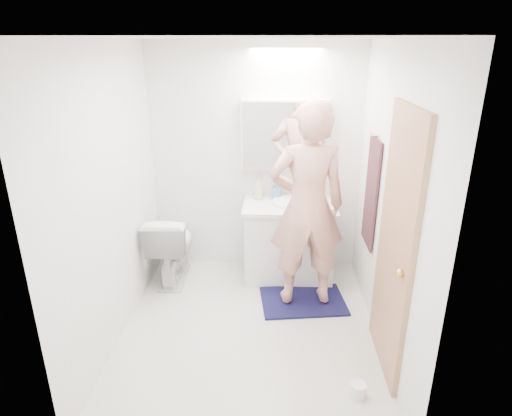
# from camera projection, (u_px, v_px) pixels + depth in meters

# --- Properties ---
(floor) EXTENTS (2.50, 2.50, 0.00)m
(floor) POSITION_uv_depth(u_px,v_px,m) (249.00, 329.00, 3.86)
(floor) COLOR silver
(floor) RESTS_ON ground
(ceiling) EXTENTS (2.50, 2.50, 0.00)m
(ceiling) POSITION_uv_depth(u_px,v_px,m) (247.00, 38.00, 3.00)
(ceiling) COLOR white
(ceiling) RESTS_ON floor
(wall_back) EXTENTS (2.50, 0.00, 2.50)m
(wall_back) POSITION_uv_depth(u_px,v_px,m) (255.00, 161.00, 4.59)
(wall_back) COLOR white
(wall_back) RESTS_ON floor
(wall_front) EXTENTS (2.50, 0.00, 2.50)m
(wall_front) POSITION_uv_depth(u_px,v_px,m) (234.00, 284.00, 2.26)
(wall_front) COLOR white
(wall_front) RESTS_ON floor
(wall_left) EXTENTS (0.00, 2.50, 2.50)m
(wall_left) POSITION_uv_depth(u_px,v_px,m) (111.00, 199.00, 3.47)
(wall_left) COLOR white
(wall_left) RESTS_ON floor
(wall_right) EXTENTS (0.00, 2.50, 2.50)m
(wall_right) POSITION_uv_depth(u_px,v_px,m) (390.00, 204.00, 3.38)
(wall_right) COLOR white
(wall_right) RESTS_ON floor
(vanity_cabinet) EXTENTS (0.90, 0.55, 0.78)m
(vanity_cabinet) POSITION_uv_depth(u_px,v_px,m) (289.00, 243.00, 4.60)
(vanity_cabinet) COLOR silver
(vanity_cabinet) RESTS_ON floor
(countertop) EXTENTS (0.95, 0.58, 0.04)m
(countertop) POSITION_uv_depth(u_px,v_px,m) (290.00, 206.00, 4.46)
(countertop) COLOR silver
(countertop) RESTS_ON vanity_cabinet
(sink_basin) EXTENTS (0.36, 0.36, 0.03)m
(sink_basin) POSITION_uv_depth(u_px,v_px,m) (290.00, 202.00, 4.47)
(sink_basin) COLOR white
(sink_basin) RESTS_ON countertop
(faucet) EXTENTS (0.02, 0.02, 0.16)m
(faucet) POSITION_uv_depth(u_px,v_px,m) (289.00, 190.00, 4.63)
(faucet) COLOR silver
(faucet) RESTS_ON countertop
(medicine_cabinet) EXTENTS (0.88, 0.14, 0.70)m
(medicine_cabinet) POSITION_uv_depth(u_px,v_px,m) (285.00, 134.00, 4.40)
(medicine_cabinet) COLOR white
(medicine_cabinet) RESTS_ON wall_back
(mirror_panel) EXTENTS (0.84, 0.01, 0.66)m
(mirror_panel) POSITION_uv_depth(u_px,v_px,m) (285.00, 136.00, 4.33)
(mirror_panel) COLOR silver
(mirror_panel) RESTS_ON medicine_cabinet
(toilet) EXTENTS (0.43, 0.74, 0.76)m
(toilet) POSITION_uv_depth(u_px,v_px,m) (172.00, 246.00, 4.55)
(toilet) COLOR white
(toilet) RESTS_ON floor
(bath_rug) EXTENTS (0.86, 0.65, 0.02)m
(bath_rug) POSITION_uv_depth(u_px,v_px,m) (303.00, 301.00, 4.25)
(bath_rug) COLOR #141238
(bath_rug) RESTS_ON floor
(person) EXTENTS (0.74, 0.54, 1.90)m
(person) POSITION_uv_depth(u_px,v_px,m) (307.00, 207.00, 3.90)
(person) COLOR tan
(person) RESTS_ON bath_rug
(door) EXTENTS (0.04, 0.80, 2.00)m
(door) POSITION_uv_depth(u_px,v_px,m) (395.00, 247.00, 3.13)
(door) COLOR tan
(door) RESTS_ON wall_right
(door_knob) EXTENTS (0.06, 0.06, 0.06)m
(door_knob) POSITION_uv_depth(u_px,v_px,m) (400.00, 273.00, 2.87)
(door_knob) COLOR gold
(door_knob) RESTS_ON door
(towel) EXTENTS (0.02, 0.42, 1.00)m
(towel) POSITION_uv_depth(u_px,v_px,m) (371.00, 193.00, 3.93)
(towel) COLOR #102134
(towel) RESTS_ON wall_right
(towel_hook) EXTENTS (0.07, 0.02, 0.02)m
(towel_hook) POSITION_uv_depth(u_px,v_px,m) (375.00, 136.00, 3.75)
(towel_hook) COLOR silver
(towel_hook) RESTS_ON wall_right
(soap_bottle_a) EXTENTS (0.12, 0.12, 0.22)m
(soap_bottle_a) POSITION_uv_depth(u_px,v_px,m) (259.00, 189.00, 4.56)
(soap_bottle_a) COLOR beige
(soap_bottle_a) RESTS_ON countertop
(soap_bottle_b) EXTENTS (0.10, 0.10, 0.19)m
(soap_bottle_b) POSITION_uv_depth(u_px,v_px,m) (276.00, 190.00, 4.59)
(soap_bottle_b) COLOR #4E77A8
(soap_bottle_b) RESTS_ON countertop
(toothbrush_cup) EXTENTS (0.13, 0.13, 0.10)m
(toothbrush_cup) POSITION_uv_depth(u_px,v_px,m) (311.00, 195.00, 4.57)
(toothbrush_cup) COLOR #3D6BB9
(toothbrush_cup) RESTS_ON countertop
(toilet_paper_roll) EXTENTS (0.11, 0.11, 0.10)m
(toilet_paper_roll) POSITION_uv_depth(u_px,v_px,m) (358.00, 390.00, 3.11)
(toilet_paper_roll) COLOR white
(toilet_paper_roll) RESTS_ON floor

